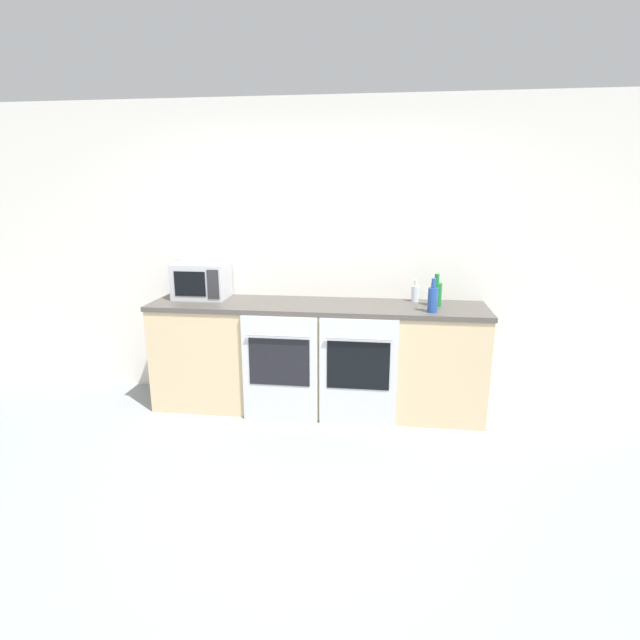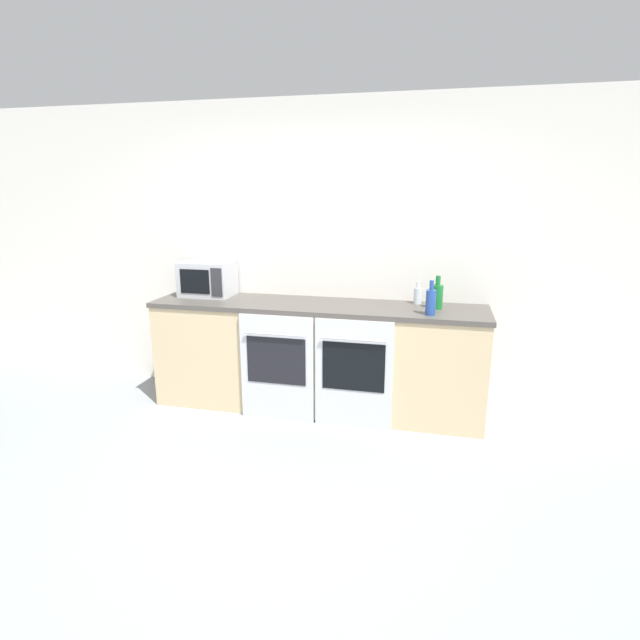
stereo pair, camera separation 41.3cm
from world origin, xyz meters
TOP-DOWN VIEW (x-y plane):
  - ground_plane at (0.00, 0.00)m, footprint 16.00×16.00m
  - wall_back at (0.00, 2.05)m, footprint 10.00×0.06m
  - counter_back at (0.00, 1.72)m, footprint 2.81×0.62m
  - oven_left at (-0.26, 1.41)m, footprint 0.61×0.06m
  - oven_right at (0.37, 1.41)m, footprint 0.61×0.06m
  - microwave at (-1.03, 1.83)m, footprint 0.45×0.34m
  - bottle_green at (0.98, 1.77)m, footprint 0.09×0.09m
  - bottle_blue at (0.93, 1.55)m, footprint 0.08×0.08m
  - bottle_clear at (0.82, 1.92)m, footprint 0.06×0.06m

SIDE VIEW (x-z plane):
  - ground_plane at x=0.00m, z-range 0.00..0.00m
  - oven_left at x=-0.26m, z-range 0.01..0.90m
  - oven_right at x=0.37m, z-range 0.01..0.90m
  - counter_back at x=0.00m, z-range 0.00..0.93m
  - bottle_clear at x=0.82m, z-range 0.91..1.09m
  - bottle_green at x=0.98m, z-range 0.90..1.17m
  - bottle_blue at x=0.93m, z-range 0.90..1.17m
  - microwave at x=-1.03m, z-range 0.93..1.24m
  - wall_back at x=0.00m, z-range 0.00..2.60m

